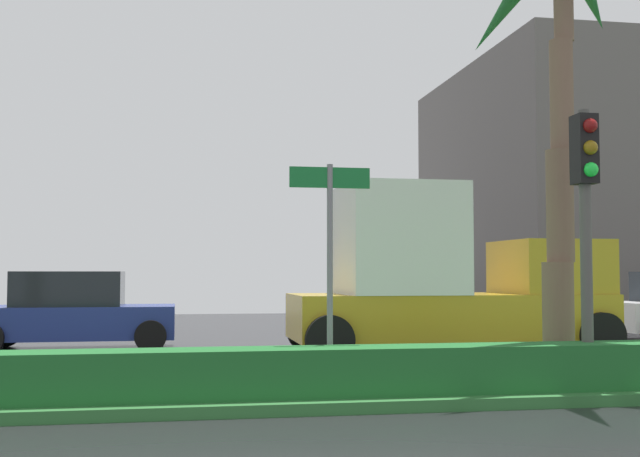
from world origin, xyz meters
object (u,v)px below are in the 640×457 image
object	(u,v)px
box_truck_lead	(445,280)
street_name_sign	(330,244)
car_in_traffic_second	(74,312)
traffic_signal_median_right	(586,195)

from	to	relation	value
box_truck_lead	street_name_sign	bearing A→B (deg)	-123.35
street_name_sign	box_truck_lead	size ratio (longest dim) A/B	0.47
box_truck_lead	car_in_traffic_second	bearing A→B (deg)	159.94
car_in_traffic_second	box_truck_lead	world-z (taller)	box_truck_lead
traffic_signal_median_right	street_name_sign	bearing A→B (deg)	172.88
street_name_sign	car_in_traffic_second	world-z (taller)	street_name_sign
car_in_traffic_second	box_truck_lead	bearing A→B (deg)	-20.06
car_in_traffic_second	street_name_sign	bearing A→B (deg)	-61.59
street_name_sign	car_in_traffic_second	xyz separation A→B (m)	(-4.27, 7.89, -1.25)
street_name_sign	box_truck_lead	xyz separation A→B (m)	(3.36, 5.11, -0.53)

